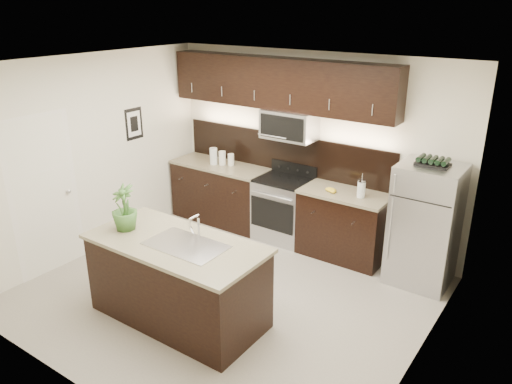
# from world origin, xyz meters

# --- Properties ---
(ground) EXTENTS (4.50, 4.50, 0.00)m
(ground) POSITION_xyz_m (0.00, 0.00, 0.00)
(ground) COLOR gray
(ground) RESTS_ON ground
(room_walls) EXTENTS (4.52, 4.02, 2.71)m
(room_walls) POSITION_xyz_m (-0.11, -0.04, 1.70)
(room_walls) COLOR silver
(room_walls) RESTS_ON ground
(counter_run) EXTENTS (3.51, 0.65, 0.94)m
(counter_run) POSITION_xyz_m (-0.46, 1.69, 0.47)
(counter_run) COLOR black
(counter_run) RESTS_ON ground
(upper_fixtures) EXTENTS (3.49, 0.40, 1.66)m
(upper_fixtures) POSITION_xyz_m (-0.43, 1.84, 2.14)
(upper_fixtures) COLOR black
(upper_fixtures) RESTS_ON counter_run
(island) EXTENTS (1.96, 0.96, 0.94)m
(island) POSITION_xyz_m (-0.13, -0.67, 0.47)
(island) COLOR black
(island) RESTS_ON ground
(sink_faucet) EXTENTS (0.84, 0.50, 0.28)m
(sink_faucet) POSITION_xyz_m (0.02, -0.66, 0.96)
(sink_faucet) COLOR silver
(sink_faucet) RESTS_ON island
(refrigerator) EXTENTS (0.74, 0.67, 1.53)m
(refrigerator) POSITION_xyz_m (1.80, 1.63, 0.77)
(refrigerator) COLOR #B2B2B7
(refrigerator) RESTS_ON ground
(wine_rack) EXTENTS (0.38, 0.23, 0.09)m
(wine_rack) POSITION_xyz_m (1.80, 1.63, 1.57)
(wine_rack) COLOR black
(wine_rack) RESTS_ON refrigerator
(plant) EXTENTS (0.33, 0.33, 0.51)m
(plant) POSITION_xyz_m (-0.80, -0.76, 1.20)
(plant) COLOR #355E25
(plant) RESTS_ON island
(canisters) EXTENTS (0.37, 0.21, 0.26)m
(canisters) POSITION_xyz_m (-1.41, 1.68, 1.05)
(canisters) COLOR silver
(canisters) RESTS_ON counter_run
(french_press) EXTENTS (0.11, 0.11, 0.31)m
(french_press) POSITION_xyz_m (0.95, 1.64, 1.06)
(french_press) COLOR silver
(french_press) RESTS_ON counter_run
(bananas) EXTENTS (0.21, 0.19, 0.05)m
(bananas) POSITION_xyz_m (0.51, 1.61, 0.97)
(bananas) COLOR gold
(bananas) RESTS_ON counter_run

